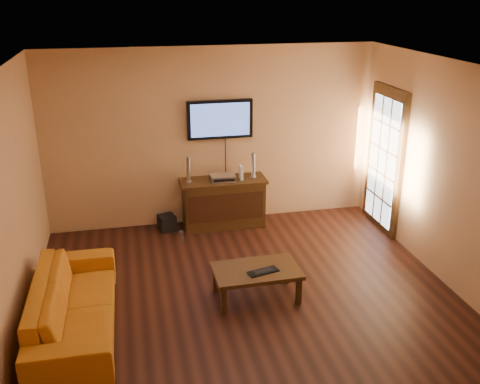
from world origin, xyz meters
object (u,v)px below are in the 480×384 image
object	(u,v)px
media_console	(224,202)
speaker_right	(253,166)
subwoofer	(167,223)
game_console	(241,172)
keyboard	(263,271)
speaker_left	(188,171)
coffee_table	(256,273)
av_receiver	(223,178)
television	(220,119)
bottle	(181,236)
sofa	(73,296)

from	to	relation	value
media_console	speaker_right	distance (m)	0.72
media_console	subwoofer	size ratio (longest dim) A/B	5.47
speaker_right	game_console	size ratio (longest dim) A/B	1.81
keyboard	speaker_left	bearing A→B (deg)	104.33
coffee_table	av_receiver	bearing A→B (deg)	89.91
coffee_table	game_console	xyz separation A→B (m)	(0.28, 2.11, 0.52)
coffee_table	av_receiver	size ratio (longest dim) A/B	2.77
television	coffee_table	world-z (taller)	television
media_console	keyboard	distance (m)	2.22
media_console	speaker_right	size ratio (longest dim) A/B	3.43
speaker_right	bottle	bearing A→B (deg)	-158.17
coffee_table	game_console	distance (m)	2.19
media_console	speaker_right	bearing A→B (deg)	2.87
sofa	subwoofer	bearing A→B (deg)	-26.54
media_console	subwoofer	bearing A→B (deg)	179.33
sofa	keyboard	distance (m)	2.12
speaker_right	subwoofer	xyz separation A→B (m)	(-1.35, -0.01, -0.81)
speaker_right	keyboard	bearing A→B (deg)	-100.73
speaker_left	subwoofer	xyz separation A→B (m)	(-0.35, -0.00, -0.81)
game_console	keyboard	size ratio (longest dim) A/B	0.54
media_console	sofa	size ratio (longest dim) A/B	0.62
speaker_left	speaker_right	bearing A→B (deg)	0.59
keyboard	television	bearing A→B (deg)	91.11
sofa	bottle	size ratio (longest dim) A/B	11.36
speaker_left	av_receiver	bearing A→B (deg)	-3.51
television	subwoofer	world-z (taller)	television
coffee_table	bottle	distance (m)	1.84
speaker_left	bottle	xyz separation A→B (m)	(-0.19, -0.46, -0.84)
television	av_receiver	bearing A→B (deg)	-92.19
media_console	av_receiver	distance (m)	0.41
av_receiver	bottle	xyz separation A→B (m)	(-0.70, -0.43, -0.71)
media_console	speaker_left	world-z (taller)	speaker_left
television	bottle	size ratio (longest dim) A/B	5.33
media_console	speaker_left	size ratio (longest dim) A/B	3.34
sofa	game_console	distance (m)	3.31
television	game_console	xyz separation A→B (m)	(0.27, -0.23, -0.78)
subwoofer	game_console	bearing A→B (deg)	-17.16
av_receiver	media_console	bearing A→B (deg)	66.91
speaker_right	bottle	distance (m)	1.53
television	bottle	bearing A→B (deg)	-137.26
bottle	keyboard	xyz separation A→B (m)	(0.76, -1.77, 0.31)
coffee_table	speaker_left	size ratio (longest dim) A/B	2.63
game_console	subwoofer	bearing A→B (deg)	-179.78
game_console	av_receiver	bearing A→B (deg)	-178.79
speaker_left	av_receiver	world-z (taller)	speaker_left
subwoofer	keyboard	xyz separation A→B (m)	(0.92, -2.23, 0.28)
av_receiver	game_console	world-z (taller)	game_console
av_receiver	game_console	size ratio (longest dim) A/B	1.77
media_console	speaker_right	world-z (taller)	speaker_right
subwoofer	bottle	distance (m)	0.49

